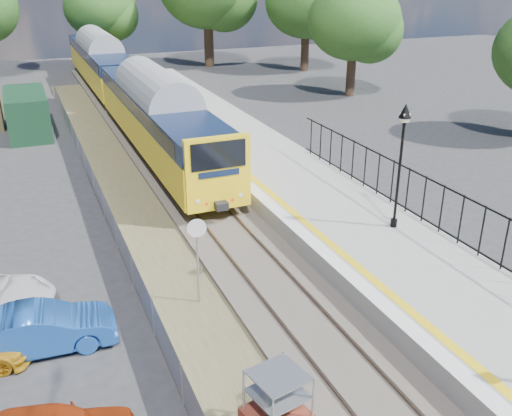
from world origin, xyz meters
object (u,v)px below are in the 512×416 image
train (122,81)px  brick_plinth (278,413)px  victorian_lamp_north (403,138)px  car_blue (41,329)px  speed_sign (197,247)px

train → brick_plinth: (-2.65, -31.87, -1.38)m
victorian_lamp_north → car_blue: (-12.48, -1.44, -3.65)m
speed_sign → car_blue: bearing=-162.3°
brick_plinth → car_blue: 7.24m
victorian_lamp_north → car_blue: bearing=-173.4°
speed_sign → car_blue: speed_sign is taller
train → speed_sign: (-2.50, -25.69, -0.33)m
victorian_lamp_north → brick_plinth: victorian_lamp_north is taller
train → speed_sign: train is taller
victorian_lamp_north → car_blue: size_ratio=1.16×
victorian_lamp_north → car_blue: victorian_lamp_north is taller
victorian_lamp_north → train: (-5.30, 24.79, -1.96)m
brick_plinth → car_blue: bearing=128.7°
speed_sign → train: bearing=95.5°
victorian_lamp_north → brick_plinth: 11.15m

